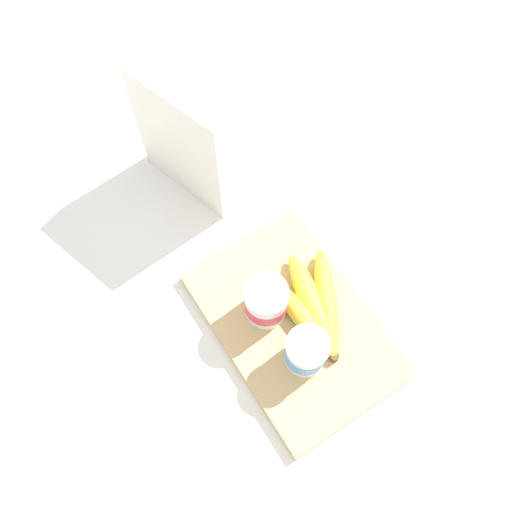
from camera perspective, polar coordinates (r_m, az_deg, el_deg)
The scene contains 6 objects.
ground_plane at distance 0.99m, azimuth 3.76°, elevation -6.97°, with size 2.40×2.40×0.00m, color silver.
cutting_board at distance 0.98m, azimuth 3.80°, elevation -6.80°, with size 0.36×0.24×0.02m, color tan.
cereal_box at distance 0.99m, azimuth -6.76°, elevation 11.48°, with size 0.19×0.06×0.27m, color white.
yogurt_cup_front at distance 0.91m, azimuth 4.97°, elevation -9.45°, with size 0.07×0.07×0.09m.
yogurt_cup_back at distance 0.93m, azimuth 0.99°, elevation -4.57°, with size 0.07×0.07×0.09m.
banana_bunch at distance 0.96m, azimuth 5.89°, elevation -5.15°, with size 0.20×0.13×0.03m.
Camera 1 is at (-0.20, 0.20, 0.95)m, focal length 40.38 mm.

